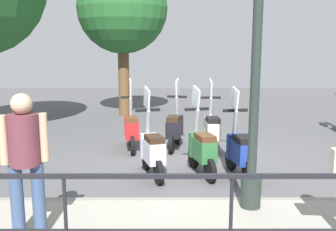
{
  "coord_description": "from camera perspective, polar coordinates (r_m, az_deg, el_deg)",
  "views": [
    {
      "loc": [
        -7.02,
        0.51,
        2.19
      ],
      "look_at": [
        0.2,
        0.5,
        0.9
      ],
      "focal_mm": 40.0,
      "sensor_mm": 36.0,
      "label": 1
    }
  ],
  "objects": [
    {
      "name": "ground_plane",
      "position": [
        7.37,
        3.92,
        -7.18
      ],
      "size": [
        28.0,
        28.0,
        0.0
      ],
      "primitive_type": "plane",
      "color": "#4C4C4F"
    },
    {
      "name": "fence_railing",
      "position": [
        3.15,
        9.59,
        -14.3
      ],
      "size": [
        0.04,
        16.03,
        1.07
      ],
      "color": "black",
      "rests_on": "promenade_walkway"
    },
    {
      "name": "lamp_post_near",
      "position": [
        4.75,
        13.33,
        9.55
      ],
      "size": [
        0.26,
        0.9,
        4.53
      ],
      "color": "#232D28",
      "rests_on": "promenade_walkway"
    },
    {
      "name": "pedestrian_distant",
      "position": [
        4.27,
        -20.96,
        -5.64
      ],
      "size": [
        0.4,
        0.47,
        1.59
      ],
      "rotation": [
        0.0,
        0.0,
        3.46
      ],
      "color": "#384C70",
      "rests_on": "promenade_walkway"
    },
    {
      "name": "tree_distant",
      "position": [
        12.47,
        -6.96,
        15.81
      ],
      "size": [
        2.88,
        2.88,
        4.91
      ],
      "color": "brown",
      "rests_on": "ground_plane"
    },
    {
      "name": "scooter_near_0",
      "position": [
        6.52,
        10.91,
        -5.23
      ],
      "size": [
        1.22,
        0.48,
        1.54
      ],
      "rotation": [
        0.0,
        0.0,
        0.18
      ],
      "color": "black",
      "rests_on": "ground_plane"
    },
    {
      "name": "scooter_near_1",
      "position": [
        6.57,
        5.16,
        -4.97
      ],
      "size": [
        1.21,
        0.53,
        1.54
      ],
      "rotation": [
        0.0,
        0.0,
        0.27
      ],
      "color": "black",
      "rests_on": "ground_plane"
    },
    {
      "name": "scooter_near_2",
      "position": [
        6.45,
        -2.43,
        -5.23
      ],
      "size": [
        1.2,
        0.55,
        1.54
      ],
      "rotation": [
        0.0,
        0.0,
        0.3
      ],
      "color": "black",
      "rests_on": "ground_plane"
    },
    {
      "name": "scooter_far_0",
      "position": [
        8.13,
        6.7,
        -2.06
      ],
      "size": [
        1.23,
        0.44,
        1.54
      ],
      "rotation": [
        0.0,
        0.0,
        0.02
      ],
      "color": "black",
      "rests_on": "ground_plane"
    },
    {
      "name": "scooter_far_1",
      "position": [
        8.24,
        1.04,
        -1.83
      ],
      "size": [
        1.22,
        0.48,
        1.54
      ],
      "rotation": [
        0.0,
        0.0,
        -0.19
      ],
      "color": "black",
      "rests_on": "ground_plane"
    },
    {
      "name": "scooter_far_2",
      "position": [
        8.18,
        -5.58,
        -1.97
      ],
      "size": [
        1.23,
        0.45,
        1.54
      ],
      "rotation": [
        0.0,
        0.0,
        0.13
      ],
      "color": "black",
      "rests_on": "ground_plane"
    }
  ]
}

